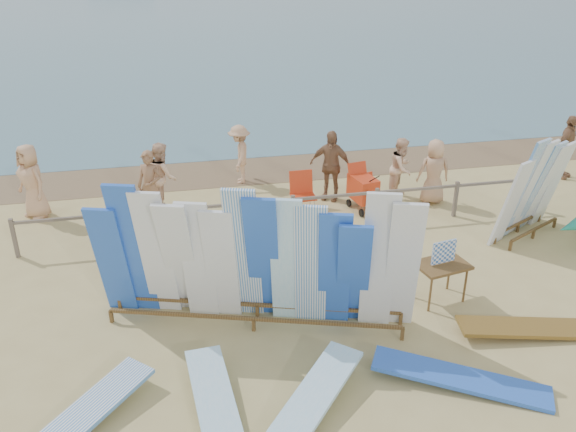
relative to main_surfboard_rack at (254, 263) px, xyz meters
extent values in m
plane|color=tan|center=(1.40, 0.40, -1.23)|extent=(160.00, 160.00, 0.00)
cube|color=brown|center=(1.40, 7.60, -1.23)|extent=(40.00, 2.60, 0.01)
cube|color=#706355|center=(1.40, 3.40, -0.43)|extent=(12.00, 0.06, 0.06)
cube|color=#706355|center=(-4.60, 3.40, -0.78)|extent=(0.08, 0.08, 0.90)
cube|color=#706355|center=(-2.60, 3.40, -0.78)|extent=(0.08, 0.08, 0.90)
cube|color=#706355|center=(-0.60, 3.40, -0.78)|extent=(0.08, 0.08, 0.90)
cube|color=#706355|center=(1.40, 3.40, -0.78)|extent=(0.08, 0.08, 0.90)
cube|color=#706355|center=(3.40, 3.40, -0.78)|extent=(0.08, 0.08, 0.90)
cube|color=#706355|center=(5.40, 3.40, -0.78)|extent=(0.08, 0.08, 0.90)
cube|color=#706355|center=(7.40, 3.40, -0.78)|extent=(0.08, 0.08, 0.90)
cube|color=brown|center=(-0.07, -0.20, -0.99)|extent=(4.90, 1.58, 0.06)
cube|color=brown|center=(0.06, 0.21, -0.99)|extent=(4.90, 1.58, 0.06)
cube|color=blue|center=(-2.39, 0.75, -0.10)|extent=(0.69, 0.73, 2.26)
cube|color=blue|center=(-2.01, 0.63, 0.13)|extent=(0.72, 0.80, 2.71)
cube|color=white|center=(-1.62, 0.51, 0.07)|extent=(0.72, 0.81, 2.61)
cube|color=white|center=(-1.24, 0.39, -0.01)|extent=(0.78, 1.00, 2.45)
cube|color=white|center=(-0.93, 0.29, -0.02)|extent=(0.68, 0.68, 2.42)
cube|color=white|center=(-0.55, 0.17, -0.08)|extent=(0.70, 0.74, 2.31)
cube|color=white|center=(-0.16, 0.05, 0.14)|extent=(0.75, 0.90, 2.74)
cube|color=blue|center=(0.14, -0.04, 0.08)|extent=(0.77, 0.97, 2.62)
cube|color=#96D0F0|center=(0.52, -0.16, 0.05)|extent=(0.70, 0.74, 2.57)
cube|color=white|center=(0.91, -0.28, 0.00)|extent=(0.69, 0.72, 2.47)
cube|color=blue|center=(1.29, -0.40, -0.05)|extent=(0.70, 0.75, 2.36)
cube|color=blue|center=(1.60, -0.50, -0.13)|extent=(0.75, 0.91, 2.21)
cube|color=white|center=(1.98, -0.62, 0.13)|extent=(0.69, 0.71, 2.73)
cube|color=white|center=(2.36, -0.74, 0.07)|extent=(0.72, 0.82, 2.60)
cube|color=brown|center=(6.63, 1.95, -1.01)|extent=(1.62, 0.87, 0.05)
cube|color=brown|center=(6.45, 2.30, -1.01)|extent=(1.62, 0.87, 0.05)
cube|color=white|center=(5.80, 1.74, -0.20)|extent=(0.68, 0.70, 2.06)
cube|color=white|center=(6.10, 1.90, 0.00)|extent=(0.75, 0.82, 2.46)
cube|color=white|center=(6.41, 2.06, -0.05)|extent=(0.75, 0.84, 2.36)
cube|color=white|center=(6.72, 2.21, -0.10)|extent=(0.76, 0.85, 2.26)
cube|color=white|center=(6.96, 2.34, -0.15)|extent=(0.77, 0.86, 2.16)
cube|color=white|center=(7.26, 2.49, -0.18)|extent=(0.69, 0.71, 2.11)
cube|color=brown|center=(3.49, 0.06, -0.48)|extent=(1.06, 0.84, 0.06)
cube|color=white|center=(3.49, 0.06, -0.20)|extent=(0.50, 0.13, 0.44)
cube|color=brown|center=(4.70, -1.28, -1.23)|extent=(2.75, 0.99, 0.24)
cube|color=#96D0F0|center=(-0.90, -2.26, -1.23)|extent=(0.78, 2.73, 0.32)
cube|color=#96D0F0|center=(0.34, -2.45, -1.23)|extent=(2.22, 2.37, 0.40)
cube|color=blue|center=(2.83, -2.21, -1.23)|extent=(2.64, 1.78, 0.24)
cube|color=red|center=(1.90, 4.54, -0.89)|extent=(0.59, 0.54, 0.05)
cube|color=red|center=(1.90, 4.79, -0.60)|extent=(0.58, 0.18, 0.58)
cube|color=red|center=(3.54, 4.34, -0.94)|extent=(0.63, 0.60, 0.05)
cube|color=red|center=(3.47, 4.55, -0.68)|extent=(0.53, 0.31, 0.51)
cube|color=red|center=(3.31, 4.17, -0.64)|extent=(0.63, 0.88, 0.59)
cube|color=red|center=(3.25, 4.49, -0.27)|extent=(0.51, 0.27, 0.37)
imported|color=tan|center=(0.60, 6.59, -0.42)|extent=(0.61, 1.10, 1.61)
imported|color=tan|center=(-4.50, 5.43, -0.32)|extent=(0.91, 0.95, 1.83)
imported|color=#8C6042|center=(9.47, 5.14, -0.35)|extent=(1.11, 0.96, 1.77)
imported|color=tan|center=(5.20, 4.31, -0.41)|extent=(0.85, 0.50, 1.65)
imported|color=beige|center=(-1.47, 5.30, -0.38)|extent=(0.58, 0.90, 1.71)
imported|color=#8C6042|center=(-1.76, 4.69, -0.37)|extent=(0.72, 0.60, 1.72)
imported|color=beige|center=(4.53, 4.80, -0.44)|extent=(0.80, 0.81, 1.58)
imported|color=#8C6042|center=(2.71, 5.03, -0.32)|extent=(1.15, 0.96, 1.82)
camera|label=1|loc=(-1.25, -8.87, 5.18)|focal=38.00mm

